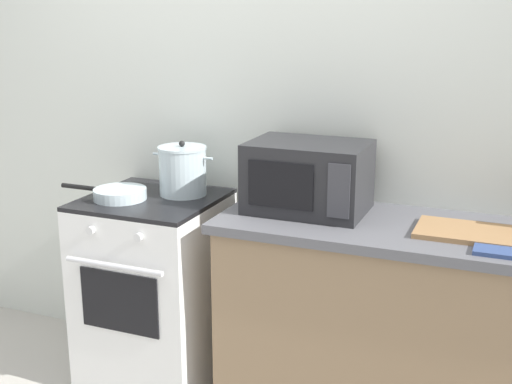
% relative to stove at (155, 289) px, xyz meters
% --- Properties ---
extents(back_wall, '(4.40, 0.10, 2.50)m').
position_rel_stove_xyz_m(back_wall, '(0.65, 0.37, 0.79)').
color(back_wall, silver).
rests_on(back_wall, ground_plane).
extents(lower_cabinet_right, '(1.64, 0.56, 0.88)m').
position_rel_stove_xyz_m(lower_cabinet_right, '(1.25, 0.02, -0.02)').
color(lower_cabinet_right, '#8C7051').
rests_on(lower_cabinet_right, ground_plane).
extents(countertop_right, '(1.70, 0.60, 0.04)m').
position_rel_stove_xyz_m(countertop_right, '(1.25, 0.02, 0.44)').
color(countertop_right, '#59595E').
rests_on(countertop_right, lower_cabinet_right).
extents(stove, '(0.60, 0.64, 0.92)m').
position_rel_stove_xyz_m(stove, '(0.00, 0.00, 0.00)').
color(stove, white).
rests_on(stove, ground_plane).
extents(stock_pot, '(0.31, 0.23, 0.26)m').
position_rel_stove_xyz_m(stock_pot, '(0.11, 0.10, 0.57)').
color(stock_pot, silver).
rests_on(stock_pot, stove).
extents(frying_pan, '(0.44, 0.24, 0.05)m').
position_rel_stove_xyz_m(frying_pan, '(-0.12, -0.08, 0.48)').
color(frying_pan, silver).
rests_on(frying_pan, stove).
extents(microwave, '(0.50, 0.37, 0.30)m').
position_rel_stove_xyz_m(microwave, '(0.73, 0.08, 0.61)').
color(microwave, '#232326').
rests_on(microwave, countertop_right).
extents(cutting_board, '(0.36, 0.26, 0.02)m').
position_rel_stove_xyz_m(cutting_board, '(1.39, 0.00, 0.47)').
color(cutting_board, '#997047').
rests_on(cutting_board, countertop_right).
extents(oven_mitt, '(0.18, 0.14, 0.02)m').
position_rel_stove_xyz_m(oven_mitt, '(1.54, -0.16, 0.47)').
color(oven_mitt, '#33477A').
rests_on(oven_mitt, countertop_right).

